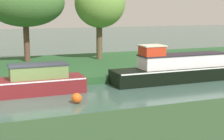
% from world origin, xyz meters
% --- Properties ---
extents(ground_plane, '(120.00, 120.00, 0.00)m').
position_xyz_m(ground_plane, '(0.00, 0.00, 0.00)').
color(ground_plane, '#3D5C50').
extents(riverbank_far, '(72.00, 10.00, 0.40)m').
position_xyz_m(riverbank_far, '(0.00, 7.00, 0.20)').
color(riverbank_far, '#26532A').
rests_on(riverbank_far, ground_plane).
extents(black_barge, '(7.44, 1.68, 2.12)m').
position_xyz_m(black_barge, '(8.78, 1.20, 0.72)').
color(black_barge, black).
rests_on(black_barge, ground_plane).
extents(maroon_narrowboat, '(4.40, 1.61, 1.44)m').
position_xyz_m(maroon_narrowboat, '(1.05, 1.20, 0.60)').
color(maroon_narrowboat, maroon).
rests_on(maroon_narrowboat, ground_plane).
extents(willow_tree_left, '(5.34, 3.92, 5.76)m').
position_xyz_m(willow_tree_left, '(1.53, 8.84, 4.48)').
color(willow_tree_left, brown).
rests_on(willow_tree_left, riverbank_far).
extents(willow_tree_centre, '(3.66, 3.50, 5.89)m').
position_xyz_m(willow_tree_centre, '(6.68, 8.26, 4.47)').
color(willow_tree_centre, brown).
rests_on(willow_tree_centre, riverbank_far).
extents(channel_buoy, '(0.45, 0.45, 0.45)m').
position_xyz_m(channel_buoy, '(2.29, -1.21, 0.23)').
color(channel_buoy, '#E55919').
rests_on(channel_buoy, ground_plane).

